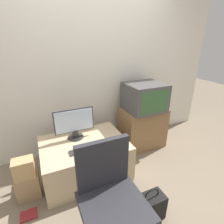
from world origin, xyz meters
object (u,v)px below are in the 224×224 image
object	(u,v)px
mouse	(107,145)
office_chair	(111,204)
crt_tv	(144,97)
cardboard_box_lower	(28,187)
book	(29,215)
keyboard	(85,150)
handbag	(150,207)
main_monitor	(74,124)

from	to	relation	value
mouse	office_chair	size ratio (longest dim) A/B	0.06
crt_tv	cardboard_box_lower	world-z (taller)	crt_tv
book	keyboard	bearing A→B (deg)	16.62
crt_tv	cardboard_box_lower	size ratio (longest dim) A/B	1.85
keyboard	handbag	world-z (taller)	keyboard
crt_tv	book	distance (m)	2.05
crt_tv	office_chair	xyz separation A→B (m)	(-1.08, -1.17, -0.43)
office_chair	keyboard	bearing A→B (deg)	89.58
mouse	crt_tv	bearing A→B (deg)	28.45
main_monitor	cardboard_box_lower	distance (m)	0.87
keyboard	office_chair	world-z (taller)	office_chair
main_monitor	cardboard_box_lower	bearing A→B (deg)	-155.66
keyboard	crt_tv	bearing A→B (deg)	21.00
main_monitor	mouse	distance (m)	0.50
main_monitor	book	distance (m)	1.08
main_monitor	keyboard	size ratio (longest dim) A/B	1.36
crt_tv	book	xyz separation A→B (m)	(-1.76, -0.62, -0.86)
crt_tv	office_chair	distance (m)	1.64
office_chair	handbag	world-z (taller)	office_chair
office_chair	handbag	bearing A→B (deg)	4.09
office_chair	handbag	distance (m)	0.54
handbag	cardboard_box_lower	bearing A→B (deg)	145.28
handbag	main_monitor	bearing A→B (deg)	114.11
main_monitor	book	world-z (taller)	main_monitor
keyboard	handbag	size ratio (longest dim) A/B	1.00
main_monitor	cardboard_box_lower	world-z (taller)	main_monitor
office_chair	handbag	xyz separation A→B (m)	(0.44, 0.03, -0.30)
crt_tv	cardboard_box_lower	bearing A→B (deg)	-168.06
keyboard	handbag	xyz separation A→B (m)	(0.44, -0.72, -0.34)
keyboard	crt_tv	world-z (taller)	crt_tv
cardboard_box_lower	handbag	bearing A→B (deg)	-34.72
main_monitor	handbag	size ratio (longest dim) A/B	1.36
office_chair	book	distance (m)	0.98
mouse	crt_tv	world-z (taller)	crt_tv
main_monitor	handbag	bearing A→B (deg)	-65.89
crt_tv	book	world-z (taller)	crt_tv
keyboard	handbag	distance (m)	0.91
mouse	handbag	world-z (taller)	mouse
office_chair	handbag	size ratio (longest dim) A/B	2.55
main_monitor	keyboard	world-z (taller)	main_monitor
handbag	crt_tv	bearing A→B (deg)	60.74
keyboard	cardboard_box_lower	xyz separation A→B (m)	(-0.67, 0.04, -0.33)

